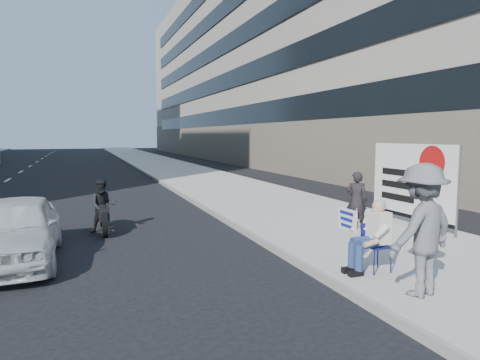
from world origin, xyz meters
name	(u,v)px	position (x,y,z in m)	size (l,w,h in m)	color
ground	(224,271)	(0.00, 0.00, 0.00)	(160.00, 160.00, 0.00)	black
near_sidewalk	(186,173)	(4.00, 20.00, 0.07)	(5.00, 120.00, 0.15)	#ACA9A1
near_building	(284,61)	(17.00, 32.00, 10.00)	(14.00, 70.00, 20.00)	#9D9487
seated_protester	(371,232)	(2.29, -1.38, 0.87)	(0.83, 1.12, 1.31)	navy
jogger	(422,230)	(2.30, -2.56, 1.16)	(1.30, 0.75, 2.02)	slate
pedestrian_woman	(356,200)	(4.14, 1.63, 0.91)	(0.55, 0.36, 1.51)	black
protest_banner	(412,179)	(5.79, 1.50, 1.40)	(0.08, 3.06, 2.20)	#4C4C4C
white_sedan_near	(16,230)	(-3.77, 2.00, 0.67)	(1.59, 3.96, 1.35)	silver
motorcycle	(103,208)	(-1.98, 4.25, 0.64)	(0.70, 2.04, 1.42)	black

